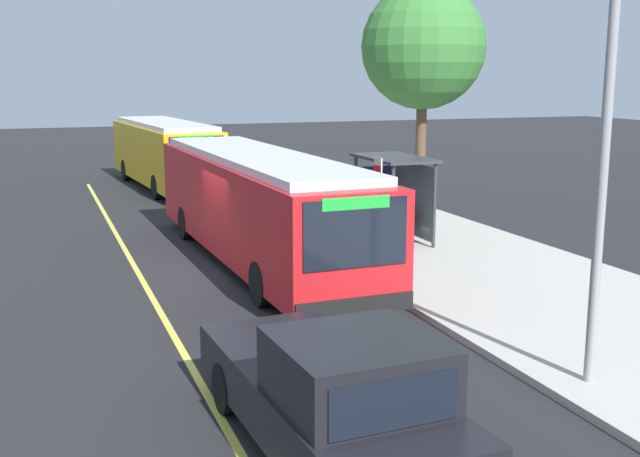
# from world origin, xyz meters

# --- Properties ---
(ground_plane) EXTENTS (120.00, 120.00, 0.00)m
(ground_plane) POSITION_xyz_m (0.00, 0.00, 0.00)
(ground_plane) COLOR #232326
(sidewalk_curb) EXTENTS (44.00, 6.40, 0.15)m
(sidewalk_curb) POSITION_xyz_m (0.00, 6.00, 0.07)
(sidewalk_curb) COLOR #B7B2A8
(sidewalk_curb) RESTS_ON ground_plane
(lane_stripe_center) EXTENTS (36.00, 0.14, 0.01)m
(lane_stripe_center) POSITION_xyz_m (0.00, -2.20, 0.00)
(lane_stripe_center) COLOR #E0D64C
(lane_stripe_center) RESTS_ON ground_plane
(transit_bus_main) EXTENTS (12.63, 2.91, 2.95)m
(transit_bus_main) POSITION_xyz_m (-0.52, 1.01, 1.62)
(transit_bus_main) COLOR red
(transit_bus_main) RESTS_ON ground_plane
(transit_bus_second) EXTENTS (10.61, 3.36, 2.95)m
(transit_bus_second) POSITION_xyz_m (-15.69, 1.03, 1.62)
(transit_bus_second) COLOR gold
(transit_bus_second) RESTS_ON ground_plane
(pickup_truck) EXTENTS (5.49, 2.27, 1.85)m
(pickup_truck) POSITION_xyz_m (10.24, -1.07, 0.86)
(pickup_truck) COLOR black
(pickup_truck) RESTS_ON ground_plane
(bus_shelter) EXTENTS (2.90, 1.60, 2.48)m
(bus_shelter) POSITION_xyz_m (-1.42, 5.50, 1.92)
(bus_shelter) COLOR #333338
(bus_shelter) RESTS_ON sidewalk_curb
(waiting_bench) EXTENTS (1.60, 0.48, 0.95)m
(waiting_bench) POSITION_xyz_m (-1.36, 5.49, 0.63)
(waiting_bench) COLOR brown
(waiting_bench) RESTS_ON sidewalk_curb
(route_sign_post) EXTENTS (0.44, 0.08, 2.80)m
(route_sign_post) POSITION_xyz_m (1.45, 3.60, 1.96)
(route_sign_post) COLOR #333338
(route_sign_post) RESTS_ON sidewalk_curb
(pedestrian_commuter) EXTENTS (0.24, 0.40, 1.69)m
(pedestrian_commuter) POSITION_xyz_m (-0.22, 3.82, 1.12)
(pedestrian_commuter) COLOR #282D47
(pedestrian_commuter) RESTS_ON sidewalk_curb
(street_tree_near_shelter) EXTENTS (4.24, 4.24, 7.88)m
(street_tree_near_shelter) POSITION_xyz_m (-4.99, 8.17, 5.88)
(street_tree_near_shelter) COLOR brown
(street_tree_near_shelter) RESTS_ON sidewalk_curb
(utility_pole) EXTENTS (0.16, 0.16, 6.40)m
(utility_pole) POSITION_xyz_m (9.62, 3.57, 3.35)
(utility_pole) COLOR gray
(utility_pole) RESTS_ON sidewalk_curb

